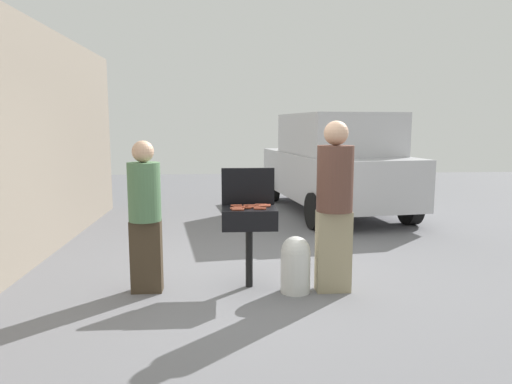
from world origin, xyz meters
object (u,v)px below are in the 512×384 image
hot_dog_0 (254,207)px  person_left (145,211)px  hot_dog_8 (265,206)px  hot_dog_1 (239,207)px  bbq_grill (249,221)px  parked_minivan (334,163)px  hot_dog_10 (236,206)px  person_right (335,200)px  hot_dog_3 (238,209)px  hot_dog_2 (260,209)px  hot_dog_5 (265,205)px  hot_dog_7 (245,208)px  hot_dog_9 (261,205)px  hot_dog_4 (236,208)px  hot_dog_6 (249,206)px  propane_tank (295,263)px

hot_dog_0 → person_left: (-1.17, -0.07, -0.02)m
hot_dog_0 → hot_dog_8: 0.13m
hot_dog_8 → hot_dog_1: bearing=-166.4°
bbq_grill → parked_minivan: 4.86m
bbq_grill → hot_dog_8: bearing=12.7°
hot_dog_10 → person_left: 0.99m
person_right → person_left: bearing=-11.9°
hot_dog_3 → parked_minivan: 5.05m
person_right → hot_dog_3: bearing=-10.9°
hot_dog_8 → hot_dog_2: bearing=-111.6°
hot_dog_3 → person_right: (1.03, -0.04, 0.09)m
hot_dog_3 → hot_dog_10: same height
bbq_grill → hot_dog_3: bearing=-128.7°
hot_dog_5 → person_left: bearing=-172.6°
hot_dog_1 → hot_dog_7: size_ratio=1.00×
hot_dog_9 → person_right: 0.83m
hot_dog_1 → hot_dog_5: size_ratio=1.00×
hot_dog_1 → hot_dog_4: 0.07m
hot_dog_0 → person_right: size_ratio=0.07×
person_right → hot_dog_10: bearing=-23.7°
hot_dog_10 → person_left: (-0.98, -0.17, -0.02)m
bbq_grill → person_left: (-1.12, -0.08, 0.13)m
hot_dog_1 → parked_minivan: 4.93m
hot_dog_6 → hot_dog_10: size_ratio=1.00×
hot_dog_9 → hot_dog_10: (-0.27, -0.04, 0.00)m
hot_dog_10 → propane_tank: hot_dog_10 is taller
hot_dog_9 → hot_dog_4: bearing=-143.4°
hot_dog_7 → parked_minivan: parked_minivan is taller
hot_dog_7 → propane_tank: 0.81m
hot_dog_0 → parked_minivan: bearing=66.5°
hot_dog_2 → person_right: 0.80m
hot_dog_0 → hot_dog_2: (0.05, -0.11, 0.00)m
hot_dog_10 → parked_minivan: parked_minivan is taller
hot_dog_1 → hot_dog_7: bearing=-23.0°
hot_dog_4 → bbq_grill: bearing=32.5°
hot_dog_4 → hot_dog_6: bearing=48.6°
hot_dog_6 → parked_minivan: size_ratio=0.03×
hot_dog_4 → hot_dog_8: size_ratio=1.00×
person_left → hot_dog_8: bearing=13.7°
propane_tank → hot_dog_8: bearing=141.7°
hot_dog_10 → person_right: size_ratio=0.07×
bbq_grill → person_left: person_left is taller
hot_dog_6 → person_left: person_left is taller
hot_dog_3 → hot_dog_10: bearing=92.4°
hot_dog_2 → hot_dog_9: same height
hot_dog_7 → parked_minivan: (2.04, 4.49, 0.12)m
hot_dog_7 → parked_minivan: 4.93m
hot_dog_4 → person_right: person_right is taller
hot_dog_0 → hot_dog_9: (0.08, 0.13, 0.00)m
hot_dog_1 → hot_dog_6: 0.16m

